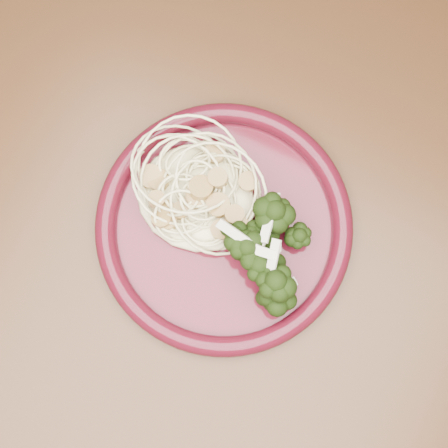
% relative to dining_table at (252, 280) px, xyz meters
% --- Properties ---
extents(dining_table, '(1.20, 0.80, 0.75)m').
position_rel_dining_table_xyz_m(dining_table, '(0.00, 0.00, 0.00)').
color(dining_table, '#472814').
rests_on(dining_table, ground).
extents(dinner_plate, '(0.34, 0.34, 0.02)m').
position_rel_dining_table_xyz_m(dinner_plate, '(-0.05, 0.03, 0.11)').
color(dinner_plate, '#490E1A').
rests_on(dinner_plate, dining_table).
extents(spaghetti_pile, '(0.16, 0.15, 0.03)m').
position_rel_dining_table_xyz_m(spaghetti_pile, '(-0.09, 0.04, 0.12)').
color(spaghetti_pile, beige).
rests_on(spaghetti_pile, dinner_plate).
extents(scallop_cluster, '(0.15, 0.15, 0.04)m').
position_rel_dining_table_xyz_m(scallop_cluster, '(-0.09, 0.04, 0.15)').
color(scallop_cluster, '#A68345').
rests_on(scallop_cluster, spaghetti_pile).
extents(broccoli_pile, '(0.11, 0.14, 0.04)m').
position_rel_dining_table_xyz_m(broccoli_pile, '(-0.00, 0.01, 0.13)').
color(broccoli_pile, black).
rests_on(broccoli_pile, dinner_plate).
extents(onion_garnish, '(0.08, 0.09, 0.05)m').
position_rel_dining_table_xyz_m(onion_garnish, '(-0.00, 0.01, 0.15)').
color(onion_garnish, beige).
rests_on(onion_garnish, broccoli_pile).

